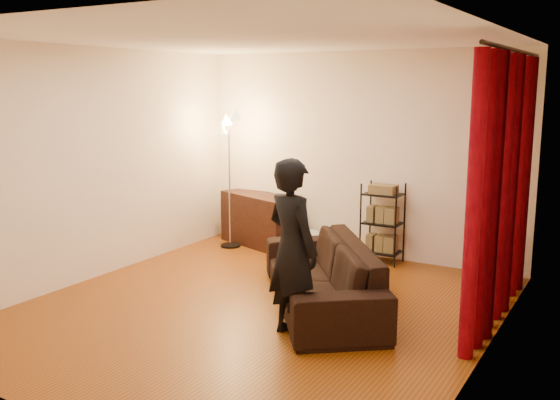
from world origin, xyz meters
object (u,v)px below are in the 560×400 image
Objects in this scene: sofa at (321,275)px; storage_boxes at (311,242)px; media_cabinet at (260,220)px; wire_shelf at (382,223)px; floor_lamp at (230,181)px; person at (292,249)px.

sofa reaches higher than storage_boxes.
sofa is at bearing -24.70° from media_cabinet.
sofa is 2.15m from storage_boxes.
wire_shelf is 2.21m from floor_lamp.
media_cabinet is 1.83m from wire_shelf.
storage_boxes is at bearing 22.01° from media_cabinet.
wire_shelf is at bearing 20.69° from media_cabinet.
person is 1.30× the size of media_cabinet.
wire_shelf reaches higher than storage_boxes.
media_cabinet is (-1.89, 1.81, 0.03)m from sofa.
floor_lamp reaches higher than wire_shelf.
person is at bearing -45.26° from floor_lamp.
sofa is 1.84× the size of media_cabinet.
floor_lamp reaches higher than sofa.
media_cabinet is (-2.00, 2.63, -0.45)m from person.
person is 3.30m from floor_lamp.
media_cabinet is at bearing -30.14° from person.
person is at bearing -29.32° from sofa.
floor_lamp is (-1.12, -0.33, 0.81)m from storage_boxes.
storage_boxes is at bearing 16.37° from floor_lamp.
person is at bearing -65.79° from storage_boxes.
wire_shelf is at bearing 0.53° from storage_boxes.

